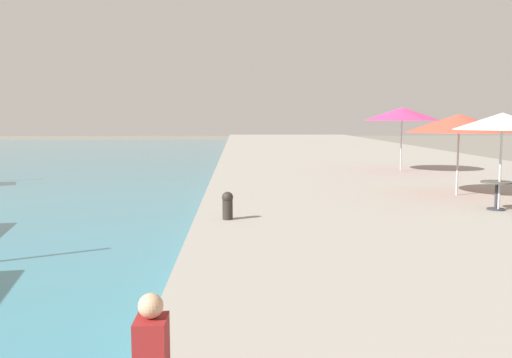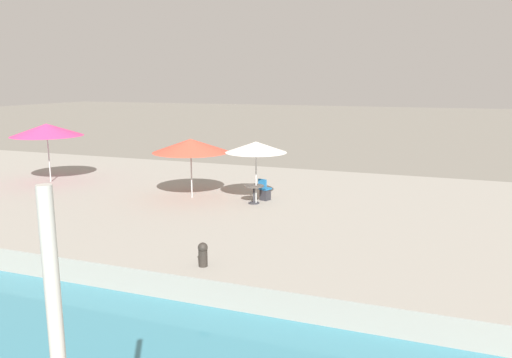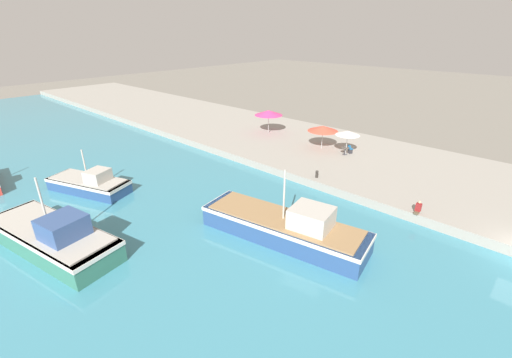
{
  "view_description": "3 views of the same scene",
  "coord_description": "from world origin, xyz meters",
  "px_view_note": "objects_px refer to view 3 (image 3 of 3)",
  "views": [
    {
      "loc": [
        1.02,
        2.12,
        3.12
      ],
      "look_at": [
        1.5,
        16.65,
        1.55
      ],
      "focal_mm": 40.0,
      "sensor_mm": 36.0,
      "label": 1
    },
    {
      "loc": [
        -10.47,
        9.59,
        5.6
      ],
      "look_at": [
        7.72,
        16.35,
        1.75
      ],
      "focal_mm": 35.0,
      "sensor_mm": 36.0,
      "label": 2
    },
    {
      "loc": [
        -22.71,
        0.87,
        12.57
      ],
      "look_at": [
        -4.0,
        18.0,
        1.35
      ],
      "focal_mm": 24.0,
      "sensor_mm": 36.0,
      "label": 3
    }
  ],
  "objects_px": {
    "fishing_boat_far": "(90,183)",
    "cafe_umbrella_pink": "(348,133)",
    "cafe_umbrella_white": "(323,128)",
    "person_at_quay": "(418,208)",
    "fishing_boat_near": "(286,226)",
    "cafe_umbrella_striped": "(269,113)",
    "cafe_table": "(345,150)",
    "mooring_bollard": "(317,174)",
    "fishing_boat_mid": "(53,236)",
    "cafe_chair_left": "(350,150)"
  },
  "relations": [
    {
      "from": "cafe_umbrella_white",
      "to": "cafe_umbrella_striped",
      "type": "xyz_separation_m",
      "value": [
        0.57,
        7.99,
        0.33
      ]
    },
    {
      "from": "fishing_boat_mid",
      "to": "cafe_umbrella_pink",
      "type": "height_order",
      "value": "fishing_boat_mid"
    },
    {
      "from": "cafe_umbrella_striped",
      "to": "mooring_bollard",
      "type": "xyz_separation_m",
      "value": [
        -7.52,
        -11.95,
        -2.18
      ]
    },
    {
      "from": "cafe_umbrella_striped",
      "to": "fishing_boat_near",
      "type": "bearing_deg",
      "value": -136.54
    },
    {
      "from": "fishing_boat_far",
      "to": "cafe_table",
      "type": "relative_size",
      "value": 9.27
    },
    {
      "from": "cafe_chair_left",
      "to": "fishing_boat_near",
      "type": "bearing_deg",
      "value": -57.5
    },
    {
      "from": "fishing_boat_near",
      "to": "cafe_table",
      "type": "height_order",
      "value": "fishing_boat_near"
    },
    {
      "from": "cafe_umbrella_striped",
      "to": "cafe_chair_left",
      "type": "xyz_separation_m",
      "value": [
        0.06,
        -11.02,
        -2.21
      ]
    },
    {
      "from": "fishing_boat_mid",
      "to": "cafe_chair_left",
      "type": "relative_size",
      "value": 11.16
    },
    {
      "from": "cafe_umbrella_white",
      "to": "person_at_quay",
      "type": "height_order",
      "value": "cafe_umbrella_white"
    },
    {
      "from": "fishing_boat_mid",
      "to": "cafe_umbrella_striped",
      "type": "bearing_deg",
      "value": 0.58
    },
    {
      "from": "cafe_umbrella_white",
      "to": "mooring_bollard",
      "type": "height_order",
      "value": "cafe_umbrella_white"
    },
    {
      "from": "cafe_umbrella_white",
      "to": "cafe_table",
      "type": "xyz_separation_m",
      "value": [
        -0.06,
        -2.81,
        -1.67
      ]
    },
    {
      "from": "fishing_boat_far",
      "to": "mooring_bollard",
      "type": "xyz_separation_m",
      "value": [
        13.82,
        -13.21,
        0.33
      ]
    },
    {
      "from": "person_at_quay",
      "to": "cafe_umbrella_striped",
      "type": "bearing_deg",
      "value": 68.64
    },
    {
      "from": "cafe_umbrella_white",
      "to": "person_at_quay",
      "type": "bearing_deg",
      "value": -120.72
    },
    {
      "from": "cafe_chair_left",
      "to": "person_at_quay",
      "type": "distance_m",
      "value": 12.53
    },
    {
      "from": "fishing_boat_near",
      "to": "person_at_quay",
      "type": "relative_size",
      "value": 11.96
    },
    {
      "from": "fishing_boat_near",
      "to": "person_at_quay",
      "type": "distance_m",
      "value": 9.6
    },
    {
      "from": "fishing_boat_near",
      "to": "cafe_umbrella_white",
      "type": "height_order",
      "value": "fishing_boat_near"
    },
    {
      "from": "cafe_table",
      "to": "fishing_boat_near",
      "type": "bearing_deg",
      "value": -164.29
    },
    {
      "from": "fishing_boat_far",
      "to": "cafe_chair_left",
      "type": "relative_size",
      "value": 8.15
    },
    {
      "from": "fishing_boat_near",
      "to": "cafe_umbrella_striped",
      "type": "xyz_separation_m",
      "value": [
        15.93,
        15.1,
        2.29
      ]
    },
    {
      "from": "fishing_boat_mid",
      "to": "mooring_bollard",
      "type": "height_order",
      "value": "fishing_boat_mid"
    },
    {
      "from": "cafe_table",
      "to": "cafe_umbrella_striped",
      "type": "bearing_deg",
      "value": 86.68
    },
    {
      "from": "cafe_umbrella_pink",
      "to": "fishing_boat_mid",
      "type": "bearing_deg",
      "value": 167.99
    },
    {
      "from": "fishing_boat_far",
      "to": "cafe_umbrella_striped",
      "type": "bearing_deg",
      "value": -23.86
    },
    {
      "from": "fishing_boat_mid",
      "to": "fishing_boat_far",
      "type": "height_order",
      "value": "fishing_boat_mid"
    },
    {
      "from": "fishing_boat_near",
      "to": "cafe_umbrella_striped",
      "type": "distance_m",
      "value": 22.07
    },
    {
      "from": "cafe_chair_left",
      "to": "mooring_bollard",
      "type": "xyz_separation_m",
      "value": [
        -7.58,
        -0.93,
        0.02
      ]
    },
    {
      "from": "fishing_boat_near",
      "to": "fishing_boat_far",
      "type": "relative_size",
      "value": 1.53
    },
    {
      "from": "cafe_umbrella_pink",
      "to": "mooring_bollard",
      "type": "distance_m",
      "value": 7.27
    },
    {
      "from": "cafe_umbrella_striped",
      "to": "cafe_chair_left",
      "type": "distance_m",
      "value": 11.24
    },
    {
      "from": "cafe_umbrella_striped",
      "to": "cafe_table",
      "type": "relative_size",
      "value": 4.2
    },
    {
      "from": "cafe_umbrella_white",
      "to": "cafe_chair_left",
      "type": "relative_size",
      "value": 3.49
    },
    {
      "from": "cafe_chair_left",
      "to": "cafe_table",
      "type": "bearing_deg",
      "value": -90.0
    },
    {
      "from": "cafe_table",
      "to": "mooring_bollard",
      "type": "distance_m",
      "value": 6.99
    },
    {
      "from": "fishing_boat_far",
      "to": "cafe_umbrella_pink",
      "type": "xyz_separation_m",
      "value": [
        20.74,
        -12.14,
        2.26
      ]
    },
    {
      "from": "cafe_umbrella_pink",
      "to": "person_at_quay",
      "type": "bearing_deg",
      "value": -127.52
    },
    {
      "from": "fishing_boat_far",
      "to": "fishing_boat_mid",
      "type": "bearing_deg",
      "value": -147.72
    },
    {
      "from": "cafe_table",
      "to": "cafe_chair_left",
      "type": "xyz_separation_m",
      "value": [
        0.69,
        -0.23,
        -0.21
      ]
    },
    {
      "from": "person_at_quay",
      "to": "cafe_umbrella_white",
      "type": "bearing_deg",
      "value": 59.28
    },
    {
      "from": "fishing_boat_near",
      "to": "cafe_umbrella_striped",
      "type": "relative_size",
      "value": 3.37
    },
    {
      "from": "cafe_umbrella_white",
      "to": "fishing_boat_near",
      "type": "bearing_deg",
      "value": -155.16
    },
    {
      "from": "fishing_boat_mid",
      "to": "cafe_umbrella_white",
      "type": "xyz_separation_m",
      "value": [
        25.83,
        -2.6,
        1.97
      ]
    },
    {
      "from": "mooring_bollard",
      "to": "cafe_umbrella_white",
      "type": "bearing_deg",
      "value": 29.67
    },
    {
      "from": "fishing_boat_mid",
      "to": "person_at_quay",
      "type": "relative_size",
      "value": 10.73
    },
    {
      "from": "fishing_boat_mid",
      "to": "fishing_boat_far",
      "type": "bearing_deg",
      "value": 41.79
    },
    {
      "from": "cafe_umbrella_pink",
      "to": "cafe_table",
      "type": "xyz_separation_m",
      "value": [
        -0.03,
        0.08,
        -1.74
      ]
    },
    {
      "from": "mooring_bollard",
      "to": "cafe_chair_left",
      "type": "bearing_deg",
      "value": 6.98
    }
  ]
}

